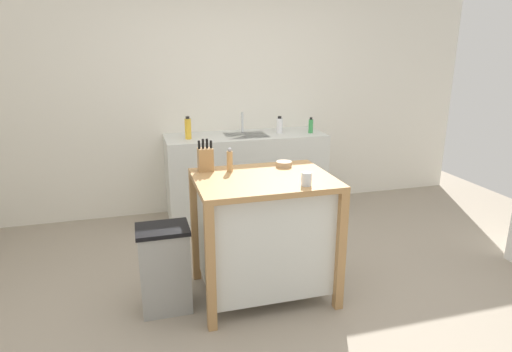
% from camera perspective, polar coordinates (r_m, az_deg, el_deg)
% --- Properties ---
extents(ground_plane, '(6.89, 6.89, 0.00)m').
position_cam_1_polar(ground_plane, '(3.37, 4.02, -15.97)').
color(ground_plane, gray).
rests_on(ground_plane, ground).
extents(wall_back, '(5.89, 0.10, 2.60)m').
position_cam_1_polar(wall_back, '(4.92, -4.16, 10.61)').
color(wall_back, silver).
rests_on(wall_back, ground).
extents(kitchen_island, '(0.97, 0.75, 0.92)m').
position_cam_1_polar(kitchen_island, '(3.23, 0.97, -7.08)').
color(kitchen_island, '#AD7F4C').
rests_on(kitchen_island, ground).
extents(knife_block, '(0.11, 0.09, 0.24)m').
position_cam_1_polar(knife_block, '(3.25, -6.63, 2.25)').
color(knife_block, '#AD7F4C').
rests_on(knife_block, kitchen_island).
extents(bowl_stoneware_deep, '(0.12, 0.12, 0.04)m').
position_cam_1_polar(bowl_stoneware_deep, '(3.36, 3.68, 1.60)').
color(bowl_stoneware_deep, tan).
rests_on(bowl_stoneware_deep, kitchen_island).
extents(drinking_cup, '(0.07, 0.07, 0.09)m').
position_cam_1_polar(drinking_cup, '(2.91, 6.62, -0.39)').
color(drinking_cup, silver).
rests_on(drinking_cup, kitchen_island).
extents(pepper_grinder, '(0.04, 0.04, 0.18)m').
position_cam_1_polar(pepper_grinder, '(3.21, -3.46, 2.07)').
color(pepper_grinder, tan).
rests_on(pepper_grinder, kitchen_island).
extents(trash_bin, '(0.36, 0.28, 0.63)m').
position_cam_1_polar(trash_bin, '(3.19, -11.84, -11.75)').
color(trash_bin, gray).
rests_on(trash_bin, ground).
extents(sink_counter, '(1.70, 0.60, 0.90)m').
position_cam_1_polar(sink_counter, '(4.78, -1.33, 0.13)').
color(sink_counter, silver).
rests_on(sink_counter, ground).
extents(sink_faucet, '(0.02, 0.02, 0.22)m').
position_cam_1_polar(sink_faucet, '(4.79, -1.80, 7.03)').
color(sink_faucet, '#B7BCC1').
rests_on(sink_faucet, sink_counter).
extents(bottle_hand_soap, '(0.07, 0.07, 0.18)m').
position_cam_1_polar(bottle_hand_soap, '(4.77, 3.10, 6.66)').
color(bottle_hand_soap, white).
rests_on(bottle_hand_soap, sink_counter).
extents(bottle_dish_soap, '(0.05, 0.05, 0.17)m').
position_cam_1_polar(bottle_dish_soap, '(4.80, 7.18, 6.53)').
color(bottle_dish_soap, green).
rests_on(bottle_dish_soap, sink_counter).
extents(bottle_spray_cleaner, '(0.07, 0.07, 0.23)m').
position_cam_1_polar(bottle_spray_cleaner, '(4.49, -8.89, 6.17)').
color(bottle_spray_cleaner, yellow).
rests_on(bottle_spray_cleaner, sink_counter).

